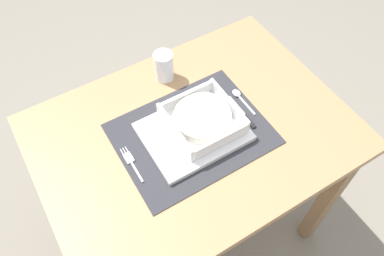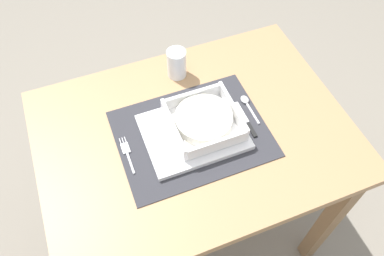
% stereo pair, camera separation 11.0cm
% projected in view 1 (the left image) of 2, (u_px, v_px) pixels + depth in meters
% --- Properties ---
extents(ground_plane, '(6.00, 6.00, 0.00)m').
position_uv_depth(ground_plane, '(193.00, 224.00, 1.74)').
color(ground_plane, gray).
extents(dining_table, '(0.92, 0.68, 0.74)m').
position_uv_depth(dining_table, '(194.00, 152.00, 1.23)').
color(dining_table, '#A37A51').
rests_on(dining_table, ground).
extents(placemat, '(0.44, 0.34, 0.00)m').
position_uv_depth(placemat, '(192.00, 134.00, 1.13)').
color(placemat, '#2D2D33').
rests_on(placemat, dining_table).
extents(serving_plate, '(0.29, 0.23, 0.02)m').
position_uv_depth(serving_plate, '(193.00, 132.00, 1.12)').
color(serving_plate, white).
rests_on(serving_plate, placemat).
extents(porridge_bowl, '(0.19, 0.19, 0.05)m').
position_uv_depth(porridge_bowl, '(203.00, 120.00, 1.11)').
color(porridge_bowl, white).
rests_on(porridge_bowl, serving_plate).
extents(fork, '(0.02, 0.13, 0.00)m').
position_uv_depth(fork, '(131.00, 162.00, 1.07)').
color(fork, silver).
rests_on(fork, placemat).
extents(spoon, '(0.02, 0.11, 0.01)m').
position_uv_depth(spoon, '(239.00, 96.00, 1.20)').
color(spoon, silver).
rests_on(spoon, placemat).
extents(butter_knife, '(0.01, 0.14, 0.01)m').
position_uv_depth(butter_knife, '(243.00, 114.00, 1.16)').
color(butter_knife, black).
rests_on(butter_knife, placemat).
extents(drinking_glass, '(0.06, 0.06, 0.10)m').
position_uv_depth(drinking_glass, '(164.00, 67.00, 1.22)').
color(drinking_glass, white).
rests_on(drinking_glass, dining_table).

